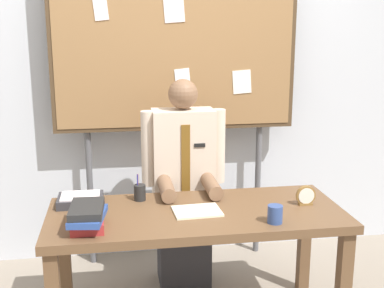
{
  "coord_description": "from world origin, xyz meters",
  "views": [
    {
      "loc": [
        -0.44,
        -2.62,
        1.74
      ],
      "look_at": [
        0.0,
        0.16,
        1.07
      ],
      "focal_mm": 46.96,
      "sensor_mm": 36.0,
      "label": 1
    }
  ],
  "objects_px": {
    "pen_holder": "(140,192)",
    "bulletin_board": "(176,48)",
    "desk": "(196,226)",
    "coffee_mug": "(275,214)",
    "book_stack": "(87,217)",
    "paper_tray": "(81,200)",
    "open_notebook": "(196,211)",
    "desk_clock": "(306,196)",
    "person": "(184,193)"
  },
  "relations": [
    {
      "from": "open_notebook",
      "to": "person",
      "type": "bearing_deg",
      "value": 89.55
    },
    {
      "from": "paper_tray",
      "to": "book_stack",
      "type": "bearing_deg",
      "value": -81.3
    },
    {
      "from": "pen_holder",
      "to": "desk",
      "type": "bearing_deg",
      "value": -36.87
    },
    {
      "from": "desk",
      "to": "person",
      "type": "distance_m",
      "value": 0.52
    },
    {
      "from": "pen_holder",
      "to": "bulletin_board",
      "type": "bearing_deg",
      "value": 65.4
    },
    {
      "from": "coffee_mug",
      "to": "book_stack",
      "type": "bearing_deg",
      "value": 175.71
    },
    {
      "from": "person",
      "to": "desk_clock",
      "type": "distance_m",
      "value": 0.84
    },
    {
      "from": "bulletin_board",
      "to": "paper_tray",
      "type": "relative_size",
      "value": 8.49
    },
    {
      "from": "person",
      "to": "pen_holder",
      "type": "relative_size",
      "value": 8.8
    },
    {
      "from": "bulletin_board",
      "to": "coffee_mug",
      "type": "xyz_separation_m",
      "value": [
        0.38,
        -1.13,
        -0.82
      ]
    },
    {
      "from": "person",
      "to": "book_stack",
      "type": "xyz_separation_m",
      "value": [
        -0.59,
        -0.68,
        0.13
      ]
    },
    {
      "from": "paper_tray",
      "to": "coffee_mug",
      "type": "bearing_deg",
      "value": -23.34
    },
    {
      "from": "coffee_mug",
      "to": "paper_tray",
      "type": "height_order",
      "value": "coffee_mug"
    },
    {
      "from": "person",
      "to": "paper_tray",
      "type": "distance_m",
      "value": 0.73
    },
    {
      "from": "desk",
      "to": "coffee_mug",
      "type": "height_order",
      "value": "coffee_mug"
    },
    {
      "from": "desk",
      "to": "book_stack",
      "type": "bearing_deg",
      "value": -164.7
    },
    {
      "from": "open_notebook",
      "to": "desk_clock",
      "type": "distance_m",
      "value": 0.65
    },
    {
      "from": "person",
      "to": "pen_holder",
      "type": "distance_m",
      "value": 0.44
    },
    {
      "from": "pen_holder",
      "to": "paper_tray",
      "type": "bearing_deg",
      "value": -176.91
    },
    {
      "from": "bulletin_board",
      "to": "paper_tray",
      "type": "distance_m",
      "value": 1.26
    },
    {
      "from": "bulletin_board",
      "to": "pen_holder",
      "type": "xyz_separation_m",
      "value": [
        -0.3,
        -0.67,
        -0.81
      ]
    },
    {
      "from": "desk",
      "to": "book_stack",
      "type": "relative_size",
      "value": 5.51
    },
    {
      "from": "pen_holder",
      "to": "paper_tray",
      "type": "xyz_separation_m",
      "value": [
        -0.35,
        -0.02,
        -0.02
      ]
    },
    {
      "from": "coffee_mug",
      "to": "pen_holder",
      "type": "distance_m",
      "value": 0.83
    },
    {
      "from": "open_notebook",
      "to": "pen_holder",
      "type": "xyz_separation_m",
      "value": [
        -0.3,
        0.25,
        0.04
      ]
    },
    {
      "from": "book_stack",
      "to": "pen_holder",
      "type": "bearing_deg",
      "value": 53.57
    },
    {
      "from": "desk",
      "to": "book_stack",
      "type": "distance_m",
      "value": 0.63
    },
    {
      "from": "open_notebook",
      "to": "paper_tray",
      "type": "distance_m",
      "value": 0.69
    },
    {
      "from": "person",
      "to": "coffee_mug",
      "type": "bearing_deg",
      "value": -63.21
    },
    {
      "from": "book_stack",
      "to": "open_notebook",
      "type": "bearing_deg",
      "value": 13.58
    },
    {
      "from": "desk",
      "to": "bulletin_board",
      "type": "height_order",
      "value": "bulletin_board"
    },
    {
      "from": "person",
      "to": "bulletin_board",
      "type": "bearing_deg",
      "value": 89.99
    },
    {
      "from": "desk",
      "to": "paper_tray",
      "type": "distance_m",
      "value": 0.69
    },
    {
      "from": "bulletin_board",
      "to": "pen_holder",
      "type": "distance_m",
      "value": 1.1
    },
    {
      "from": "person",
      "to": "desk_clock",
      "type": "xyz_separation_m",
      "value": [
        0.64,
        -0.52,
        0.12
      ]
    },
    {
      "from": "desk",
      "to": "person",
      "type": "height_order",
      "value": "person"
    },
    {
      "from": "open_notebook",
      "to": "desk_clock",
      "type": "height_order",
      "value": "desk_clock"
    },
    {
      "from": "desk",
      "to": "coffee_mug",
      "type": "xyz_separation_m",
      "value": [
        0.38,
        -0.24,
        0.14
      ]
    },
    {
      "from": "desk",
      "to": "book_stack",
      "type": "xyz_separation_m",
      "value": [
        -0.59,
        -0.16,
        0.16
      ]
    },
    {
      "from": "desk",
      "to": "paper_tray",
      "type": "bearing_deg",
      "value": 162.11
    },
    {
      "from": "desk",
      "to": "open_notebook",
      "type": "height_order",
      "value": "open_notebook"
    },
    {
      "from": "coffee_mug",
      "to": "paper_tray",
      "type": "xyz_separation_m",
      "value": [
        -1.03,
        0.45,
        -0.02
      ]
    },
    {
      "from": "person",
      "to": "bulletin_board",
      "type": "height_order",
      "value": "bulletin_board"
    },
    {
      "from": "person",
      "to": "open_notebook",
      "type": "height_order",
      "value": "person"
    },
    {
      "from": "coffee_mug",
      "to": "desk",
      "type": "bearing_deg",
      "value": 148.33
    },
    {
      "from": "coffee_mug",
      "to": "desk_clock",
      "type": "bearing_deg",
      "value": 42.03
    },
    {
      "from": "person",
      "to": "pen_holder",
      "type": "xyz_separation_m",
      "value": [
        -0.3,
        -0.29,
        0.12
      ]
    },
    {
      "from": "bulletin_board",
      "to": "open_notebook",
      "type": "bearing_deg",
      "value": -90.27
    },
    {
      "from": "bulletin_board",
      "to": "desk_clock",
      "type": "distance_m",
      "value": 1.37
    },
    {
      "from": "desk_clock",
      "to": "pen_holder",
      "type": "distance_m",
      "value": 0.97
    }
  ]
}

